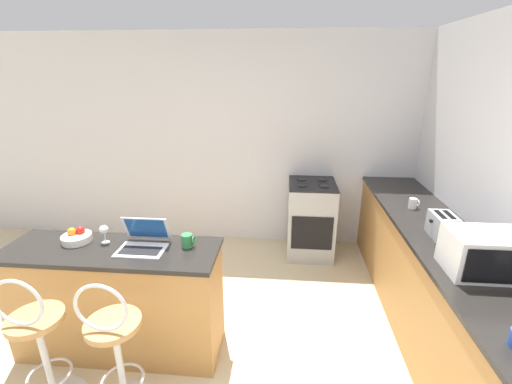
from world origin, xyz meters
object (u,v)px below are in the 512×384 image
Objects in this scene: bar_stool_near at (40,346)px; bar_stool_far at (116,352)px; toaster at (442,226)px; fruit_bowl at (76,237)px; wine_glass_short at (104,230)px; mug_green at (187,240)px; microwave at (488,253)px; mug_white at (413,203)px; stove_range at (311,219)px; laptop at (144,240)px.

bar_stool_far is at bearing 0.00° from bar_stool_near.
toaster reaches higher than fruit_bowl.
bar_stool_far is 0.88m from wine_glass_short.
mug_green is (0.31, 0.62, 0.47)m from bar_stool_far.
microwave reaches higher than bar_stool_far.
toaster reaches higher than bar_stool_far.
bar_stool_near is 3.19m from mug_white.
bar_stool_far is 2.51m from toaster.
bar_stool_far is 2.13× the size of microwave.
stove_range is (-0.98, 1.80, -0.60)m from microwave.
laptop is (-0.01, 0.58, 0.48)m from bar_stool_far.
laptop is at bearing -7.71° from wine_glass_short.
toaster is at bearing -88.26° from mug_white.
bar_stool_far is 0.75m from laptop.
laptop is at bearing 49.37° from bar_stool_near.
toaster is at bearing 7.26° from wine_glass_short.
fruit_bowl is at bearing 94.97° from bar_stool_near.
bar_stool_near is at bearing -105.73° from wine_glass_short.
laptop is 0.37× the size of stove_range.
laptop is 0.56m from fruit_bowl.
laptop is at bearing -4.71° from fruit_bowl.
laptop reaches higher than mug_white.
fruit_bowl is (-2.80, -0.92, -0.01)m from mug_white.
fruit_bowl is (-0.23, 0.00, -0.06)m from wine_glass_short.
bar_stool_near is at bearing -150.58° from mug_white.
toaster is at bearing 9.74° from mug_green.
stove_range is 9.34× the size of mug_green.
stove_range is 1.25m from mug_white.
fruit_bowl is at bearing 131.77° from bar_stool_far.
fruit_bowl is (-0.55, 0.05, -0.02)m from laptop.
bar_stool_near is 3.04× the size of laptop.
microwave is at bearing -3.76° from wine_glass_short.
mug_green is at bearing -0.45° from fruit_bowl.
wine_glass_short is 0.24m from fruit_bowl.
wine_glass_short is (-0.33, 0.63, 0.52)m from bar_stool_far.
fruit_bowl is (-1.91, -1.62, 0.50)m from stove_range.
toaster reaches higher than wine_glass_short.
wine_glass_short is (-2.57, -0.92, 0.05)m from mug_white.
laptop reaches higher than mug_green.
mug_white is at bearing 18.21° from fruit_bowl.
microwave is 4.95× the size of mug_white.
toaster is (2.27, 0.37, 0.04)m from laptop.
mug_white is at bearing 19.76° from wine_glass_short.
bar_stool_far is 2.77m from mug_white.
toaster reaches higher than stove_range.
microwave is 4.95× the size of mug_green.
bar_stool_far reaches higher than mug_white.
bar_stool_far reaches higher than mug_green.
bar_stool_near is 2.92m from microwave.
microwave is at bearing -4.81° from mug_green.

